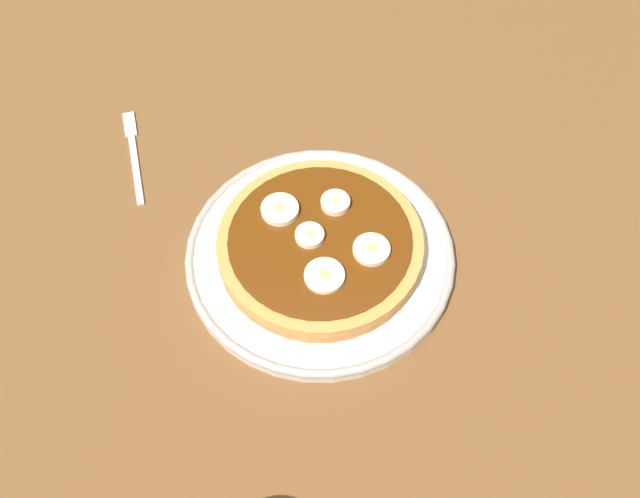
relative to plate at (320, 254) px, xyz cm
name	(u,v)px	position (x,y,z in cm)	size (l,w,h in cm)	color
ground_plane	(320,267)	(0.00, 0.00, -2.30)	(140.00, 140.00, 3.00)	brown
plate	(320,254)	(0.00, 0.00, 0.00)	(25.10, 25.10, 1.48)	silver
pancake_stack	(317,245)	(0.22, 0.07, 1.52)	(18.90, 18.98, 2.20)	#C27942
banana_slice_0	(309,240)	(0.94, 0.46, 2.86)	(2.65, 2.65, 0.83)	#F3F1C5
banana_slice_1	(280,210)	(4.01, -2.57, 2.88)	(3.52, 3.52, 0.86)	#F1F0C4
banana_slice_2	(324,276)	(-0.82, 4.02, 2.78)	(3.57, 3.57, 0.68)	#EFEDBB
banana_slice_3	(335,203)	(-1.00, -3.89, 2.90)	(2.74, 2.74, 0.92)	#FCE5C3
banana_slice_4	(371,250)	(-4.69, 0.91, 2.83)	(3.35, 3.35, 0.78)	#EFE6BF
fork	(133,150)	(20.97, -11.14, -0.55)	(5.50, 12.51, 0.50)	silver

